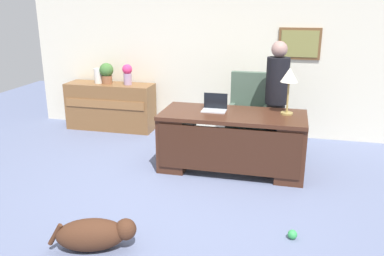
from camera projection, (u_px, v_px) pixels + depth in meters
ground_plane at (190, 197)px, 4.70m from camera, size 12.00×12.00×0.00m
back_wall at (228, 54)px, 6.70m from camera, size 7.00×0.16×2.70m
desk at (232, 140)px, 5.33m from camera, size 1.90×0.85×0.79m
credenza at (111, 106)px, 7.12m from camera, size 1.55×0.50×0.82m
armchair at (248, 116)px, 6.15m from camera, size 0.60×0.59×1.16m
person_standing at (276, 99)px, 5.70m from camera, size 0.32×0.32×1.68m
dog_lying at (95, 234)px, 3.66m from camera, size 0.78×0.49×0.30m
laptop at (215, 106)px, 5.37m from camera, size 0.32×0.22×0.22m
desk_lamp at (289, 78)px, 5.07m from camera, size 0.22×0.22×0.60m
vase_with_flowers at (127, 73)px, 6.86m from camera, size 0.17×0.17×0.35m
vase_empty at (98, 76)px, 7.01m from camera, size 0.14×0.14×0.26m
potted_plant at (107, 72)px, 6.95m from camera, size 0.24×0.24×0.36m
dog_toy_ball at (292, 234)px, 3.85m from camera, size 0.09×0.09×0.09m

